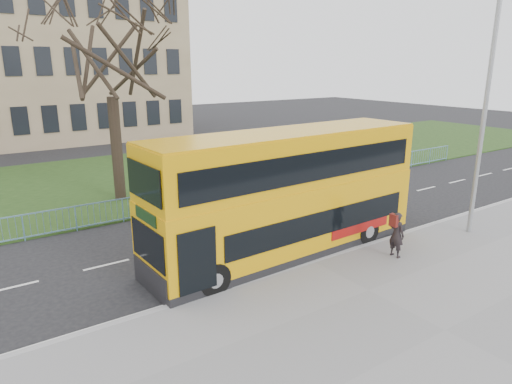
% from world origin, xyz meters
% --- Properties ---
extents(ground, '(120.00, 120.00, 0.00)m').
position_xyz_m(ground, '(0.00, 0.00, 0.00)').
color(ground, black).
rests_on(ground, ground).
extents(pavement, '(80.00, 10.50, 0.12)m').
position_xyz_m(pavement, '(0.00, -6.75, 0.06)').
color(pavement, slate).
rests_on(pavement, ground).
extents(kerb, '(80.00, 0.20, 0.14)m').
position_xyz_m(kerb, '(0.00, -1.55, 0.07)').
color(kerb, gray).
rests_on(kerb, ground).
extents(grass_verge, '(80.00, 15.40, 0.08)m').
position_xyz_m(grass_verge, '(0.00, 14.30, 0.04)').
color(grass_verge, '#193212').
rests_on(grass_verge, ground).
extents(guard_railing, '(40.00, 0.12, 1.10)m').
position_xyz_m(guard_railing, '(0.00, 6.60, 0.55)').
color(guard_railing, '#699DBB').
rests_on(guard_railing, ground).
extents(bare_tree, '(8.64, 8.64, 12.34)m').
position_xyz_m(bare_tree, '(-3.00, 10.00, 6.25)').
color(bare_tree, black).
rests_on(bare_tree, grass_verge).
extents(civic_building, '(30.00, 15.00, 14.00)m').
position_xyz_m(civic_building, '(-5.00, 35.00, 7.00)').
color(civic_building, '#867355').
rests_on(civic_building, ground).
extents(yellow_bus, '(10.81, 2.94, 4.50)m').
position_xyz_m(yellow_bus, '(-0.16, -0.26, 2.41)').
color(yellow_bus, '#D79809').
rests_on(yellow_bus, ground).
extents(pedestrian, '(0.40, 0.61, 1.66)m').
position_xyz_m(pedestrian, '(2.74, -2.87, 0.95)').
color(pedestrian, black).
rests_on(pedestrian, pavement).
extents(street_lamp, '(1.92, 0.44, 9.08)m').
position_xyz_m(street_lamp, '(7.16, -2.96, 5.10)').
color(street_lamp, gray).
rests_on(street_lamp, pavement).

